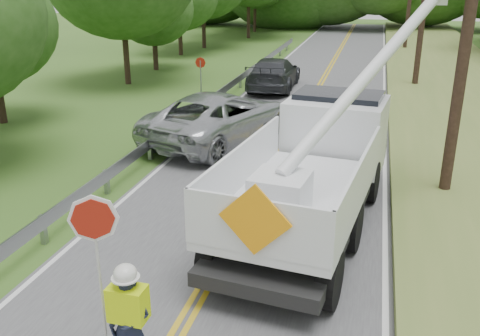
# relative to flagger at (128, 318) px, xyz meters

# --- Properties ---
(road) EXTENTS (7.20, 96.00, 0.03)m
(road) POSITION_rel_flagger_xyz_m (0.30, 13.40, -1.06)
(road) COLOR #48484B
(road) RESTS_ON ground
(guardrail) EXTENTS (0.18, 48.00, 0.77)m
(guardrail) POSITION_rel_flagger_xyz_m (-3.72, 14.31, -0.51)
(guardrail) COLOR gray
(guardrail) RESTS_ON ground
(flagger) EXTENTS (1.12, 0.45, 2.94)m
(flagger) POSITION_rel_flagger_xyz_m (0.00, 0.00, 0.00)
(flagger) COLOR #191E33
(flagger) RESTS_ON road
(bucket_truck) EXTENTS (4.94, 8.10, 7.52)m
(bucket_truck) POSITION_rel_flagger_xyz_m (2.23, 6.80, 0.62)
(bucket_truck) COLOR black
(bucket_truck) RESTS_ON road
(suv_silver) EXTENTS (4.80, 7.15, 1.82)m
(suv_silver) POSITION_rel_flagger_xyz_m (-2.13, 11.86, -0.14)
(suv_silver) COLOR #B0B4B8
(suv_silver) RESTS_ON road
(suv_darkgrey) EXTENTS (2.41, 5.67, 1.63)m
(suv_darkgrey) POSITION_rel_flagger_xyz_m (-1.98, 21.55, -0.23)
(suv_darkgrey) COLOR #313338
(suv_darkgrey) RESTS_ON road
(stop_sign_permanent) EXTENTS (0.49, 0.06, 2.30)m
(stop_sign_permanent) POSITION_rel_flagger_xyz_m (-4.42, 16.66, 0.43)
(stop_sign_permanent) COLOR gray
(stop_sign_permanent) RESTS_ON ground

